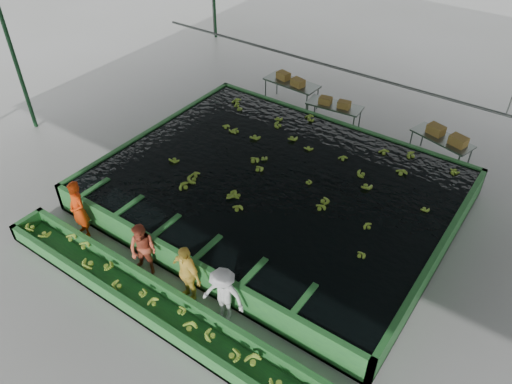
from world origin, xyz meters
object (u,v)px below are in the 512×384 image
Objects in this scene: flotation_tank at (275,189)px; packing_table_left at (291,94)px; worker_d at (223,295)px; sorting_trough at (156,305)px; worker_a at (78,210)px; packing_table_right at (439,149)px; box_stack_right at (446,139)px; box_stack_left at (290,82)px; worker_b at (143,250)px; box_stack_mid at (334,106)px; packing_table_mid at (333,116)px; worker_c at (187,273)px.

packing_table_left is (-2.80, 5.37, 0.05)m from flotation_tank.
packing_table_left is (-4.22, 9.67, -0.30)m from worker_d.
worker_d is at bearing -66.45° from packing_table_left.
sorting_trough is 3.72m from worker_a.
packing_table_right is at bearing 67.02° from worker_d.
packing_table_right is 1.45× the size of box_stack_right.
worker_b is at bearing -80.04° from box_stack_left.
packing_table_right is 0.47m from box_stack_right.
box_stack_mid reaches higher than packing_table_right.
packing_table_left is 0.50m from box_stack_left.
box_stack_left reaches higher than box_stack_right.
sorting_trough is at bearing -108.16° from packing_table_right.
box_stack_mid reaches higher than packing_table_mid.
worker_a is 9.71m from packing_table_left.
worker_b is 9.76m from box_stack_left.
sorting_trough is 9.95m from box_stack_mid.
box_stack_left is at bearing 85.86° from worker_b.
packing_table_mid is 3.95m from packing_table_right.
worker_b is 1.45m from worker_c.
worker_d is at bearing -66.19° from box_stack_left.
worker_d is at bearing 29.48° from sorting_trough.
worker_c is (0.32, -4.30, 0.39)m from flotation_tank.
flotation_tank is 8.72× the size of box_stack_mid.
worker_d is at bearing -102.19° from box_stack_right.
packing_table_left is 6.11m from packing_table_right.
worker_d is at bearing -101.48° from packing_table_right.
box_stack_left reaches higher than packing_table_mid.
packing_table_right reaches higher than flotation_tank.
worker_a is at bearing 165.89° from worker_b.
box_stack_right is at bearing 55.25° from flotation_tank.
worker_c reaches higher than packing_table_mid.
worker_a is at bearing -94.43° from box_stack_left.
sorting_trough is at bearing -75.03° from packing_table_left.
flotation_tank is 6.06m from packing_table_left.
packing_table_right is 1.76× the size of box_stack_mid.
worker_a is 1.55× the size of box_stack_mid.
packing_table_left is at bearing 118.57° from worker_c.
worker_c is 1.05× the size of worker_d.
packing_table_right is at bearing 71.84° from sorting_trough.
flotation_tank is at bearing 58.49° from worker_a.
worker_a is at bearing -94.55° from packing_table_left.
box_stack_left is at bearing 102.31° from worker_d.
flotation_tank is 7.20× the size of box_stack_right.
worker_c is at bearing -71.90° from box_stack_left.
packing_table_left is 1.57× the size of box_stack_right.
packing_table_mid is 2.28m from box_stack_left.
sorting_trough is 10.56m from packing_table_right.
packing_table_mid is (-2.07, 9.17, -0.35)m from worker_d.
box_stack_mid is at bearing -178.60° from box_stack_right.
box_stack_mid is at bearing 97.53° from flotation_tank.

